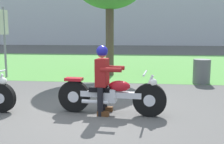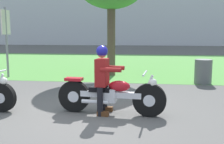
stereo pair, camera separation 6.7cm
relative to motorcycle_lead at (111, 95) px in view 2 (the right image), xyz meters
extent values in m
plane|color=#565451|center=(-0.60, -0.16, -0.40)|extent=(120.00, 120.00, 0.00)
cube|color=#549342|center=(-0.60, 9.50, -0.40)|extent=(60.00, 12.00, 0.01)
cylinder|color=black|center=(0.78, -0.06, -0.07)|extent=(0.68, 0.18, 0.67)
cylinder|color=silver|center=(0.78, -0.06, -0.07)|extent=(0.25, 0.16, 0.24)
cylinder|color=black|center=(-0.80, 0.07, -0.07)|extent=(0.68, 0.18, 0.67)
cylinder|color=silver|center=(-0.80, 0.07, -0.07)|extent=(0.25, 0.16, 0.24)
cube|color=silver|center=(-0.01, 0.00, 0.01)|extent=(1.28, 0.25, 0.12)
cube|color=silver|center=(-0.06, 0.01, -0.01)|extent=(0.34, 0.27, 0.28)
ellipsoid|color=#B2141E|center=(0.17, -0.01, 0.19)|extent=(0.46, 0.28, 0.22)
cube|color=black|center=(-0.23, 0.02, 0.11)|extent=(0.46, 0.28, 0.10)
cube|color=#B2141E|center=(-0.80, 0.07, 0.30)|extent=(0.38, 0.23, 0.06)
cylinder|color=silver|center=(0.73, -0.06, 0.18)|extent=(0.26, 0.07, 0.53)
cylinder|color=silver|center=(0.68, -0.06, 0.47)|extent=(0.09, 0.66, 0.04)
sphere|color=white|center=(0.84, -0.07, 0.29)|extent=(0.16, 0.16, 0.16)
cylinder|color=silver|center=(-0.32, -0.11, -0.13)|extent=(0.55, 0.13, 0.08)
cylinder|color=black|center=(-0.17, 0.20, -0.11)|extent=(0.12, 0.12, 0.59)
cube|color=#593319|center=(-0.11, 0.19, -0.35)|extent=(0.25, 0.12, 0.10)
cylinder|color=black|center=(-0.20, -0.16, -0.11)|extent=(0.12, 0.12, 0.59)
cube|color=#593319|center=(-0.14, -0.17, -0.35)|extent=(0.25, 0.12, 0.10)
cube|color=maroon|center=(-0.19, 0.02, 0.46)|extent=(0.25, 0.40, 0.56)
cylinder|color=maroon|center=(0.05, 0.17, 0.54)|extent=(0.43, 0.12, 0.09)
cylinder|color=maroon|center=(0.02, -0.17, 0.54)|extent=(0.43, 0.12, 0.09)
sphere|color=tan|center=(-0.19, 0.02, 0.86)|extent=(0.20, 0.20, 0.20)
sphere|color=navy|center=(-0.19, 0.02, 0.89)|extent=(0.24, 0.24, 0.24)
cylinder|color=black|center=(-2.31, -0.15, -0.09)|extent=(0.63, 0.17, 0.62)
cylinder|color=silver|center=(-2.31, -0.15, -0.09)|extent=(0.23, 0.16, 0.22)
sphere|color=white|center=(-2.25, -0.15, 0.27)|extent=(0.16, 0.16, 0.16)
cylinder|color=brown|center=(-0.71, 5.15, 0.94)|extent=(0.31, 0.31, 2.70)
cylinder|color=#595E5B|center=(2.54, 3.78, 0.00)|extent=(0.55, 0.55, 0.80)
cylinder|color=gray|center=(-4.51, 4.19, 0.90)|extent=(0.08, 0.08, 2.60)
cube|color=silver|center=(-4.51, 4.19, 1.65)|extent=(0.04, 0.60, 0.90)
camera|label=1|loc=(0.69, -5.44, 1.27)|focal=43.88mm
camera|label=2|loc=(0.75, -5.43, 1.27)|focal=43.88mm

